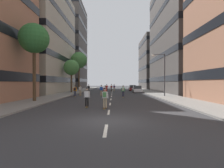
% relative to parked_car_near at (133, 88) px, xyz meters
% --- Properties ---
extents(ground_plane, '(164.49, 164.49, 0.00)m').
position_rel_parked_car_near_xyz_m(ground_plane, '(-5.43, -9.99, -0.70)').
color(ground_plane, '#333335').
extents(sidewalk_left, '(3.95, 75.39, 0.14)m').
position_rel_parked_car_near_xyz_m(sidewalk_left, '(-14.04, -6.57, -0.63)').
color(sidewalk_left, gray).
rests_on(sidewalk_left, ground_plane).
extents(sidewalk_right, '(3.95, 75.39, 0.14)m').
position_rel_parked_car_near_xyz_m(sidewalk_right, '(3.18, -6.57, -0.63)').
color(sidewalk_right, gray).
rests_on(sidewalk_right, ground_plane).
extents(lane_markings, '(0.16, 62.20, 0.01)m').
position_rel_parked_car_near_xyz_m(lane_markings, '(-5.43, -9.41, -0.70)').
color(lane_markings, silver).
rests_on(lane_markings, ground_plane).
extents(building_left_mid, '(15.29, 21.54, 23.16)m').
position_rel_parked_car_near_xyz_m(building_left_mid, '(-23.60, -8.42, 10.97)').
color(building_left_mid, '#B2A893').
rests_on(building_left_mid, ground_plane).
extents(building_left_far, '(15.29, 17.76, 30.14)m').
position_rel_parked_car_near_xyz_m(building_left_far, '(-23.60, 16.46, 14.46)').
color(building_left_far, '#4C4744').
rests_on(building_left_far, ground_plane).
extents(building_right_mid, '(15.29, 22.40, 24.83)m').
position_rel_parked_car_near_xyz_m(building_right_mid, '(12.74, -8.42, 11.81)').
color(building_right_mid, '#4C4744').
rests_on(building_right_mid, ground_plane).
extents(building_right_far, '(15.29, 17.76, 18.05)m').
position_rel_parked_car_near_xyz_m(building_right_far, '(12.74, 16.46, 8.42)').
color(building_right_far, '#4C4744').
rests_on(building_right_far, ground_plane).
extents(parked_car_near, '(1.82, 4.40, 1.52)m').
position_rel_parked_car_near_xyz_m(parked_car_near, '(0.00, 0.00, 0.00)').
color(parked_car_near, maroon).
rests_on(parked_car_near, ground_plane).
extents(parked_car_mid, '(1.82, 4.40, 1.52)m').
position_rel_parked_car_near_xyz_m(parked_car_mid, '(0.00, -9.04, 0.00)').
color(parked_car_mid, silver).
rests_on(parked_car_mid, ground_plane).
extents(street_tree_near, '(3.28, 3.28, 6.91)m').
position_rel_parked_car_near_xyz_m(street_tree_near, '(-14.04, -10.19, 4.66)').
color(street_tree_near, '#4C3823').
rests_on(street_tree_near, sidewalk_left).
extents(street_tree_mid, '(3.33, 3.33, 8.72)m').
position_rel_parked_car_near_xyz_m(street_tree_mid, '(-14.04, -27.68, 6.41)').
color(street_tree_mid, '#4C3823').
rests_on(street_tree_mid, sidewalk_left).
extents(street_tree_far, '(4.18, 4.18, 9.93)m').
position_rel_parked_car_near_xyz_m(street_tree_far, '(-14.04, -2.03, 7.23)').
color(street_tree_far, '#4C3823').
rests_on(street_tree_far, sidewalk_left).
extents(streetlamp_right, '(2.13, 0.30, 6.50)m').
position_rel_parked_car_near_xyz_m(streetlamp_right, '(2.41, -20.23, 3.44)').
color(streetlamp_right, '#3F3F44').
rests_on(streetlamp_right, sidewalk_right).
extents(skater_0, '(0.54, 0.90, 1.78)m').
position_rel_parked_car_near_xyz_m(skater_0, '(-10.82, -7.17, 0.32)').
color(skater_0, brown).
rests_on(skater_0, ground_plane).
extents(skater_1, '(0.55, 0.92, 1.78)m').
position_rel_parked_car_near_xyz_m(skater_1, '(-4.94, -1.08, 0.32)').
color(skater_1, brown).
rests_on(skater_1, ground_plane).
extents(skater_2, '(0.54, 0.91, 1.78)m').
position_rel_parked_car_near_xyz_m(skater_2, '(-10.71, -17.84, 0.29)').
color(skater_2, brown).
rests_on(skater_2, ground_plane).
extents(skater_3, '(0.55, 0.91, 1.78)m').
position_rel_parked_car_near_xyz_m(skater_3, '(-6.33, -21.00, 0.29)').
color(skater_3, brown).
rests_on(skater_3, ground_plane).
extents(skater_4, '(0.56, 0.92, 1.78)m').
position_rel_parked_car_near_xyz_m(skater_4, '(-11.05, -20.37, 0.32)').
color(skater_4, brown).
rests_on(skater_4, ground_plane).
extents(skater_5, '(0.55, 0.91, 1.78)m').
position_rel_parked_car_near_xyz_m(skater_5, '(-5.65, -2.67, 0.32)').
color(skater_5, brown).
rests_on(skater_5, ground_plane).
extents(skater_6, '(0.56, 0.92, 1.78)m').
position_rel_parked_car_near_xyz_m(skater_6, '(-7.19, -17.38, 0.29)').
color(skater_6, brown).
rests_on(skater_6, ground_plane).
extents(skater_7, '(0.56, 0.92, 1.78)m').
position_rel_parked_car_near_xyz_m(skater_7, '(-5.80, -32.71, 0.32)').
color(skater_7, brown).
rests_on(skater_7, ground_plane).
extents(skater_8, '(0.55, 0.91, 1.78)m').
position_rel_parked_car_near_xyz_m(skater_8, '(-7.45, -31.85, 0.29)').
color(skater_8, brown).
rests_on(skater_8, ground_plane).
extents(skater_9, '(0.55, 0.91, 1.78)m').
position_rel_parked_car_near_xyz_m(skater_9, '(-3.64, -20.94, 0.32)').
color(skater_9, brown).
rests_on(skater_9, ground_plane).
extents(skater_10, '(0.56, 0.92, 1.78)m').
position_rel_parked_car_near_xyz_m(skater_10, '(-6.89, -1.12, 0.29)').
color(skater_10, brown).
rests_on(skater_10, ground_plane).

